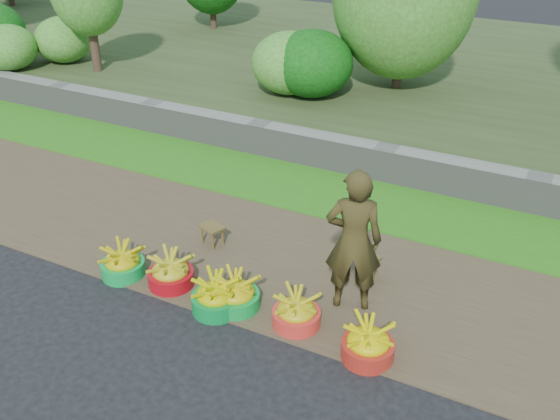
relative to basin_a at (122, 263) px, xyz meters
The scene contains 14 objects.
ground_plane 1.99m from the basin_a, ahead, with size 120.00×120.00×0.00m, color black.
dirt_shoulder 2.24m from the basin_a, 28.10° to the left, with size 80.00×2.50×0.02m, color #4E3F2C.
grass_verge 3.64m from the basin_a, 57.16° to the left, with size 80.00×1.50×0.04m, color #2E7918.
retaining_wall 4.37m from the basin_a, 63.21° to the left, with size 80.00×0.35×0.55m, color gray.
earth_bank 9.02m from the basin_a, 77.38° to the left, with size 80.00×10.00×0.50m, color #384723.
basin_a is the anchor object (origin of this frame).
basin_b 0.64m from the basin_a, ahead, with size 0.54×0.54×0.40m.
basin_c 1.36m from the basin_a, ahead, with size 0.55×0.55×0.41m.
basin_d 1.53m from the basin_a, ahead, with size 0.54×0.54×0.40m.
basin_e 2.27m from the basin_a, ahead, with size 0.52×0.52×0.39m.
basin_f 3.12m from the basin_a, ahead, with size 0.54×0.54×0.40m.
stool_left 1.22m from the basin_a, 60.82° to the left, with size 0.36×0.32×0.26m.
stool_right 2.88m from the basin_a, 25.58° to the left, with size 0.42×0.37×0.31m.
vendor_woman 2.82m from the basin_a, 14.59° to the left, with size 0.61×0.40×1.68m, color black.
Camera 1 is at (2.52, -4.46, 4.40)m, focal length 40.00 mm.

